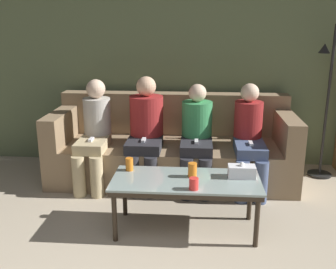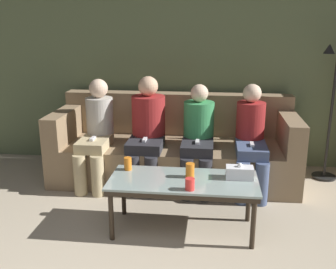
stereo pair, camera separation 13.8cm
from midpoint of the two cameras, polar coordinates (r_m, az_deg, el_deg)
wall_back at (r=4.68m, az=0.24°, el=11.42°), size 12.00×0.06×2.60m
couch at (r=4.35m, az=-0.29°, el=-2.17°), size 2.59×0.95×0.89m
coffee_table at (r=3.22m, az=1.39°, el=-7.21°), size 1.20×0.54×0.46m
cup_near_left at (r=3.23m, az=2.34°, el=-5.18°), size 0.07×0.07×0.12m
cup_near_right at (r=3.38m, az=-6.80°, el=-4.31°), size 0.06×0.06×0.11m
cup_far_center at (r=3.00m, az=2.43°, el=-7.16°), size 0.07×0.07×0.09m
tissue_box at (r=3.26m, az=9.45°, el=-5.31°), size 0.22×0.12×0.13m
standing_lamp at (r=4.54m, az=21.75°, el=6.62°), size 0.31×0.26×1.67m
seated_person_left_end at (r=4.18m, az=-11.53°, el=0.45°), size 0.31×0.68×1.10m
seated_person_mid_left at (r=4.10m, az=-4.24°, el=0.88°), size 0.35×0.67×1.14m
seated_person_mid_right at (r=4.04m, az=3.19°, el=0.03°), size 0.32×0.67×1.07m
seated_person_right_end at (r=4.05m, az=10.73°, el=-0.23°), size 0.31×0.69×1.08m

